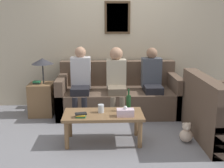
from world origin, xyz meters
name	(u,v)px	position (x,y,z in m)	size (l,w,h in m)	color
ground_plane	(120,123)	(0.00, 0.00, 0.00)	(16.00, 16.00, 0.00)	gray
wall_back	(117,39)	(0.00, 1.06, 1.30)	(9.00, 0.08, 2.60)	beige
couch_main	(118,96)	(0.00, 0.56, 0.31)	(2.16, 0.95, 0.90)	brown
couch_side	(224,117)	(1.45, -0.62, 0.31)	(0.95, 1.40, 0.90)	brown
coffee_table	(103,118)	(-0.29, -0.70, 0.36)	(1.10, 0.52, 0.42)	olive
side_table_with_lamp	(42,95)	(-1.37, 0.46, 0.38)	(0.45, 0.41, 1.02)	olive
wine_bottle	(129,103)	(0.07, -0.61, 0.54)	(0.06, 0.06, 0.32)	#19421E
drinking_glass	(101,109)	(-0.32, -0.66, 0.48)	(0.08, 0.08, 0.11)	silver
book_stack	(81,115)	(-0.59, -0.83, 0.45)	(0.17, 0.11, 0.06)	#237547
tissue_box	(125,112)	(0.01, -0.82, 0.47)	(0.23, 0.12, 0.15)	silver
person_left	(81,80)	(-0.67, 0.38, 0.65)	(0.34, 0.60, 1.22)	black
person_middle	(116,79)	(-0.05, 0.38, 0.66)	(0.34, 0.59, 1.21)	#756651
person_right	(152,79)	(0.58, 0.40, 0.65)	(0.34, 0.58, 1.19)	black
teddy_bear	(186,133)	(0.87, -0.75, 0.12)	(0.18, 0.18, 0.29)	beige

